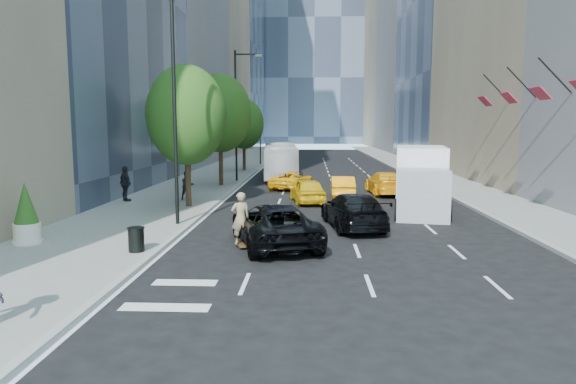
{
  "coord_description": "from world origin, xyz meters",
  "views": [
    {
      "loc": [
        -0.65,
        -17.93,
        4.41
      ],
      "look_at": [
        -1.63,
        3.86,
        1.6
      ],
      "focal_mm": 32.0,
      "sensor_mm": 36.0,
      "label": 1
    }
  ],
  "objects_px": {
    "black_sedan_lincoln": "(274,224)",
    "skateboarder": "(241,222)",
    "black_sedan_mercedes": "(353,210)",
    "box_truck": "(421,179)",
    "city_bus": "(280,160)",
    "trash_can": "(136,240)",
    "planter_shrub": "(26,214)"
  },
  "relations": [
    {
      "from": "black_sedan_mercedes",
      "to": "box_truck",
      "type": "height_order",
      "value": "box_truck"
    },
    {
      "from": "black_sedan_lincoln",
      "to": "box_truck",
      "type": "bearing_deg",
      "value": -147.51
    },
    {
      "from": "box_truck",
      "to": "planter_shrub",
      "type": "relative_size",
      "value": 3.22
    },
    {
      "from": "black_sedan_mercedes",
      "to": "trash_can",
      "type": "xyz_separation_m",
      "value": [
        -7.8,
        -5.25,
        -0.21
      ]
    },
    {
      "from": "skateboarder",
      "to": "black_sedan_mercedes",
      "type": "xyz_separation_m",
      "value": [
        4.4,
        3.89,
        -0.19
      ]
    },
    {
      "from": "black_sedan_mercedes",
      "to": "box_truck",
      "type": "distance_m",
      "value": 6.06
    },
    {
      "from": "black_sedan_lincoln",
      "to": "city_bus",
      "type": "distance_m",
      "value": 24.7
    },
    {
      "from": "black_sedan_lincoln",
      "to": "planter_shrub",
      "type": "height_order",
      "value": "planter_shrub"
    },
    {
      "from": "black_sedan_mercedes",
      "to": "trash_can",
      "type": "relative_size",
      "value": 6.58
    },
    {
      "from": "skateboarder",
      "to": "black_sedan_mercedes",
      "type": "bearing_deg",
      "value": -158.67
    },
    {
      "from": "black_sedan_mercedes",
      "to": "black_sedan_lincoln",
      "type": "bearing_deg",
      "value": 38.35
    },
    {
      "from": "skateboarder",
      "to": "box_truck",
      "type": "height_order",
      "value": "box_truck"
    },
    {
      "from": "black_sedan_lincoln",
      "to": "trash_can",
      "type": "height_order",
      "value": "black_sedan_lincoln"
    },
    {
      "from": "skateboarder",
      "to": "trash_can",
      "type": "height_order",
      "value": "skateboarder"
    },
    {
      "from": "skateboarder",
      "to": "black_sedan_lincoln",
      "type": "bearing_deg",
      "value": 179.86
    },
    {
      "from": "black_sedan_lincoln",
      "to": "skateboarder",
      "type": "bearing_deg",
      "value": 3.79
    },
    {
      "from": "black_sedan_lincoln",
      "to": "black_sedan_mercedes",
      "type": "distance_m",
      "value": 4.71
    },
    {
      "from": "black_sedan_lincoln",
      "to": "box_truck",
      "type": "height_order",
      "value": "box_truck"
    },
    {
      "from": "box_truck",
      "to": "city_bus",
      "type": "bearing_deg",
      "value": 126.42
    },
    {
      "from": "black_sedan_lincoln",
      "to": "trash_can",
      "type": "xyz_separation_m",
      "value": [
        -4.6,
        -1.8,
        -0.23
      ]
    },
    {
      "from": "black_sedan_mercedes",
      "to": "city_bus",
      "type": "bearing_deg",
      "value": -86.94
    },
    {
      "from": "black_sedan_lincoln",
      "to": "box_truck",
      "type": "distance_m",
      "value": 10.73
    },
    {
      "from": "black_sedan_lincoln",
      "to": "box_truck",
      "type": "xyz_separation_m",
      "value": [
        7.05,
        8.04,
        0.91
      ]
    },
    {
      "from": "skateboarder",
      "to": "city_bus",
      "type": "xyz_separation_m",
      "value": [
        -0.08,
        25.1,
        0.59
      ]
    },
    {
      "from": "city_bus",
      "to": "black_sedan_lincoln",
      "type": "bearing_deg",
      "value": -91.48
    },
    {
      "from": "box_truck",
      "to": "planter_shrub",
      "type": "xyz_separation_m",
      "value": [
        -16.05,
        -8.78,
        -0.47
      ]
    },
    {
      "from": "box_truck",
      "to": "trash_can",
      "type": "height_order",
      "value": "box_truck"
    },
    {
      "from": "box_truck",
      "to": "planter_shrub",
      "type": "distance_m",
      "value": 18.3
    },
    {
      "from": "black_sedan_lincoln",
      "to": "city_bus",
      "type": "relative_size",
      "value": 0.51
    },
    {
      "from": "trash_can",
      "to": "planter_shrub",
      "type": "distance_m",
      "value": 4.57
    },
    {
      "from": "black_sedan_lincoln",
      "to": "trash_can",
      "type": "relative_size",
      "value": 7.01
    },
    {
      "from": "city_bus",
      "to": "trash_can",
      "type": "distance_m",
      "value": 26.68
    }
  ]
}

